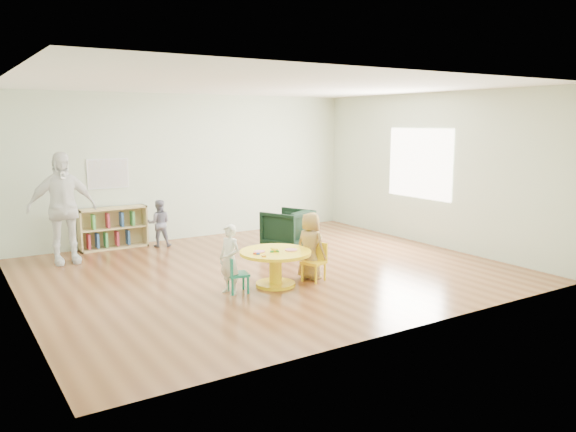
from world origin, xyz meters
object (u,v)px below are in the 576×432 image
object	(u,v)px
activity_table	(275,262)
child_right	(311,246)
bookshelf	(112,228)
child_left	(230,259)
armchair	(288,229)
kid_chair_left	(235,273)
toddler	(159,223)
kid_chair_right	(315,260)
adult_caretaker	(62,208)

from	to	relation	value
activity_table	child_right	xyz separation A→B (m)	(0.61, 0.03, 0.15)
bookshelf	child_left	bearing A→B (deg)	-80.98
armchair	kid_chair_left	bearing A→B (deg)	20.20
armchair	toddler	bearing A→B (deg)	-57.41
kid_chair_right	child_left	world-z (taller)	child_left
armchair	child_right	world-z (taller)	child_right
kid_chair_right	armchair	world-z (taller)	armchair
bookshelf	child_left	size ratio (longest dim) A/B	1.28
kid_chair_left	bookshelf	bearing A→B (deg)	-158.97
armchair	child_right	bearing A→B (deg)	43.48
kid_chair_left	armchair	xyz separation A→B (m)	(2.08, 1.97, 0.08)
kid_chair_left	kid_chair_right	world-z (taller)	kid_chair_right
bookshelf	toddler	bearing A→B (deg)	-23.49
kid_chair_left	bookshelf	distance (m)	3.69
child_right	toddler	bearing A→B (deg)	0.28
bookshelf	kid_chair_right	bearing A→B (deg)	-62.76
kid_chair_right	child_left	size ratio (longest dim) A/B	0.59
child_left	child_right	world-z (taller)	child_right
bookshelf	armchair	bearing A→B (deg)	-31.36
bookshelf	adult_caretaker	xyz separation A→B (m)	(-0.96, -0.70, 0.54)
child_right	adult_caretaker	world-z (taller)	adult_caretaker
kid_chair_right	activity_table	bearing A→B (deg)	62.01
toddler	kid_chair_left	bearing A→B (deg)	108.36
kid_chair_right	toddler	world-z (taller)	toddler
activity_table	toddler	bearing A→B (deg)	98.73
kid_chair_left	bookshelf	world-z (taller)	bookshelf
activity_table	armchair	bearing A→B (deg)	53.68
child_right	activity_table	bearing A→B (deg)	74.04
activity_table	bookshelf	bearing A→B (deg)	109.36
bookshelf	child_left	world-z (taller)	child_left
armchair	child_right	xyz separation A→B (m)	(-0.83, -1.94, 0.14)
toddler	child_left	bearing A→B (deg)	107.06
armchair	kid_chair_right	bearing A→B (deg)	44.87
activity_table	kid_chair_left	xyz separation A→B (m)	(-0.63, 0.00, -0.08)
armchair	adult_caretaker	bearing A→B (deg)	-37.90
child_right	armchair	bearing A→B (deg)	-41.90
kid_chair_left	adult_caretaker	xyz separation A→B (m)	(-1.60, 2.93, 0.64)
kid_chair_right	child_left	xyz separation A→B (m)	(-1.33, 0.08, 0.17)
bookshelf	toddler	distance (m)	0.84
child_left	child_right	size ratio (longest dim) A/B	0.95
activity_table	kid_chair_right	xyz separation A→B (m)	(0.63, -0.07, -0.05)
child_left	adult_caretaker	distance (m)	3.32
kid_chair_left	armchair	bearing A→B (deg)	144.36
bookshelf	child_right	xyz separation A→B (m)	(1.89, -3.60, 0.13)
child_right	toddler	distance (m)	3.45
activity_table	child_right	distance (m)	0.63
kid_chair_left	toddler	bearing A→B (deg)	-171.21
kid_chair_right	child_right	bearing A→B (deg)	-12.53
toddler	kid_chair_right	bearing A→B (deg)	129.12
kid_chair_right	adult_caretaker	bearing A→B (deg)	21.92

